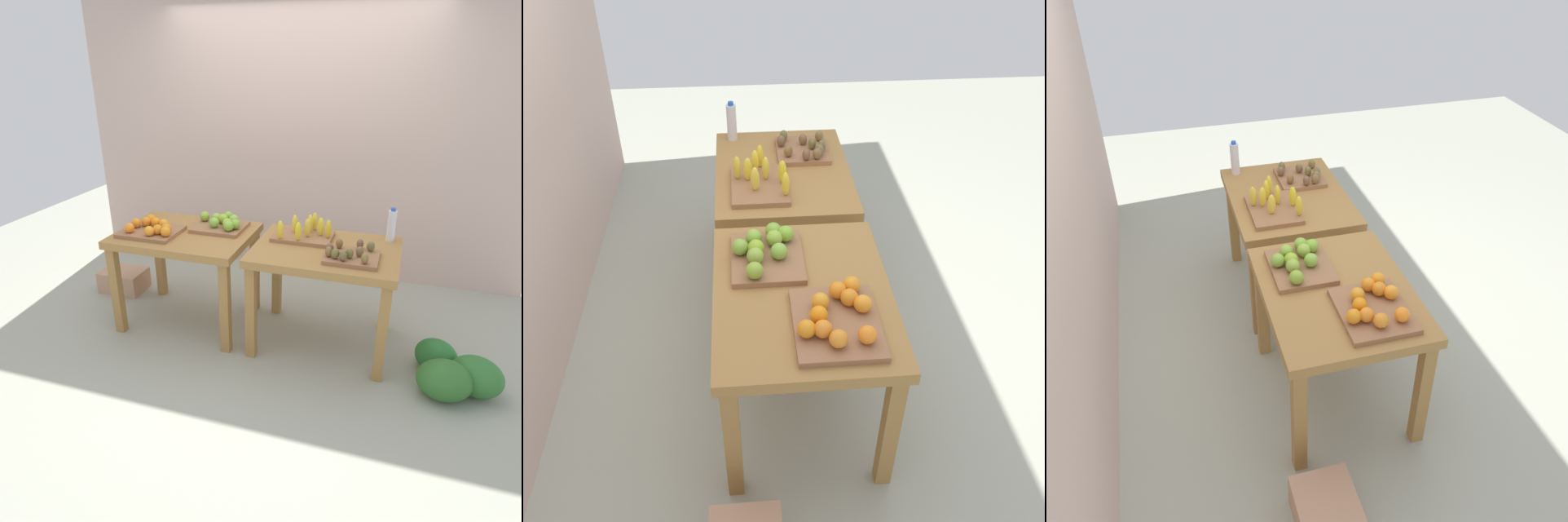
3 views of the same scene
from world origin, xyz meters
The scene contains 9 objects.
ground_plane centered at (0.00, 0.00, 0.00)m, with size 8.00×8.00×0.00m, color #A1A493.
display_table_left centered at (-0.56, 0.00, 0.67)m, with size 1.04×0.80×0.79m.
display_table_right centered at (0.56, 0.00, 0.67)m, with size 1.04×0.80×0.79m.
orange_bin centered at (-0.79, -0.12, 0.83)m, with size 0.44×0.37×0.11m.
apple_bin centered at (-0.31, 0.15, 0.84)m, with size 0.40×0.34×0.11m.
banana_crate centered at (0.36, 0.14, 0.84)m, with size 0.44×0.32×0.17m.
kiwi_bin centered at (0.75, -0.14, 0.83)m, with size 0.37×0.32×0.10m.
water_bottle centered at (0.99, 0.29, 0.91)m, with size 0.06×0.06×0.26m.
watermelon_pile centered at (1.50, -0.29, 0.13)m, with size 0.64×0.61×0.28m.
Camera 2 is at (-2.49, 0.24, 2.48)m, focal length 39.59 mm.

